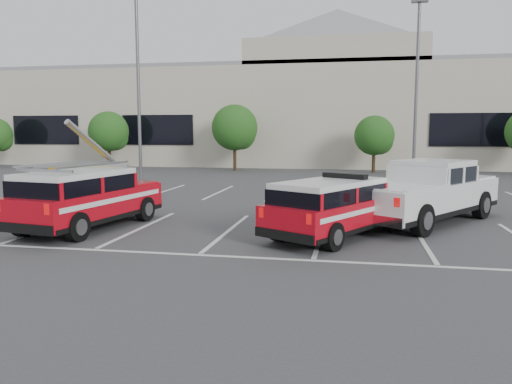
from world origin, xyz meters
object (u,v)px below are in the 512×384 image
convention_building (316,111)px  ladder_suv (86,202)px  fire_chief_suv (336,211)px  tree_left (110,133)px  utility_rig (82,186)px  tree_mid_left (236,129)px  white_pickup (425,198)px  light_pole_left (138,89)px  light_pole_mid (416,91)px  tree_mid_right (376,137)px

convention_building → ladder_suv: 32.81m
fire_chief_suv → ladder_suv: size_ratio=0.97×
tree_left → utility_rig: size_ratio=1.03×
tree_mid_left → fire_chief_suv: tree_mid_left is taller
white_pickup → ladder_suv: 10.54m
tree_left → fire_chief_suv: tree_left is taller
light_pole_left → utility_rig: size_ratio=2.39×
tree_mid_left → utility_rig: bearing=-98.2°
fire_chief_suv → utility_rig: size_ratio=1.21×
light_pole_mid → convention_building: bearing=113.3°
fire_chief_suv → ladder_suv: ladder_suv is taller
white_pickup → light_pole_left: bearing=-179.5°
convention_building → fire_chief_suv: 32.38m
tree_mid_left → fire_chief_suv: bearing=-70.1°
white_pickup → utility_rig: size_ratio=1.53×
tree_mid_left → tree_mid_right: tree_mid_left is taller
convention_building → light_pole_mid: convention_building is taller
tree_mid_left → white_pickup: (10.73, -19.40, -2.26)m
light_pole_left → white_pickup: bearing=-34.1°
tree_mid_right → fire_chief_suv: 22.34m
tree_mid_right → light_pole_mid: size_ratio=0.39×
tree_left → white_pickup: (20.73, -19.40, -1.99)m
convention_building → ladder_suv: convention_building is taller
light_pole_mid → ladder_suv: (-11.26, -16.41, -4.39)m
tree_mid_right → ladder_suv: size_ratio=0.75×
tree_mid_right → light_pole_mid: (1.91, -6.05, 2.68)m
tree_mid_left → ladder_suv: 22.58m
tree_left → light_pole_mid: light_pole_mid is taller
tree_left → light_pole_left: (6.91, -10.05, 2.41)m
ladder_suv → utility_rig: (-3.13, 5.18, -0.12)m
fire_chief_suv → tree_mid_right: bearing=114.6°
fire_chief_suv → utility_rig: utility_rig is taller
convention_building → utility_rig: 28.42m
light_pole_mid → ladder_suv: light_pole_mid is taller
white_pickup → ladder_suv: (-10.08, -3.05, 0.01)m
tree_left → utility_rig: 18.95m
convention_building → fire_chief_suv: convention_building is taller
light_pole_left → light_pole_mid: (15.00, 4.00, 0.00)m
light_pole_mid → utility_rig: (-14.39, -11.23, -4.51)m
white_pickup → ladder_suv: ladder_suv is taller
white_pickup → ladder_suv: size_ratio=1.23×
tree_mid_left → ladder_suv: bearing=-88.3°
tree_mid_right → white_pickup: bearing=-87.8°
fire_chief_suv → white_pickup: white_pickup is taller
light_pole_left → light_pole_mid: 15.52m
tree_mid_left → white_pickup: bearing=-61.0°
tree_mid_right → tree_left: bearing=180.0°
convention_building → tree_mid_left: bearing=-117.4°
light_pole_left → utility_rig: 8.54m
fire_chief_suv → convention_building: bearing=124.9°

